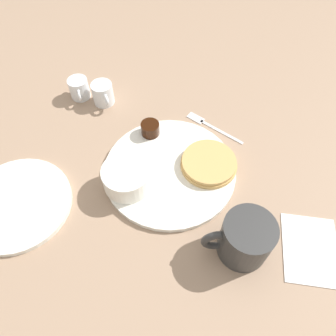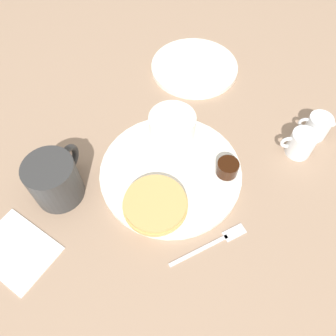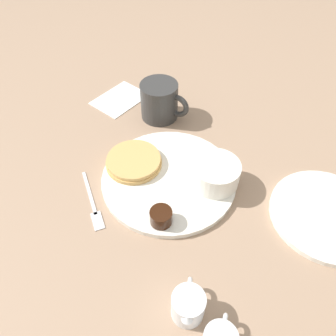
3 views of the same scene
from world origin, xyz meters
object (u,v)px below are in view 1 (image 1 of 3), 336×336
object	(u,v)px
bowl	(127,177)
coffee_mug	(244,239)
plate	(170,170)
creamer_pitcher_near	(103,93)
fork	(208,125)
creamer_pitcher_far	(79,88)

from	to	relation	value
bowl	coffee_mug	size ratio (longest dim) A/B	0.78
plate	bowl	world-z (taller)	bowl
coffee_mug	creamer_pitcher_near	size ratio (longest dim) A/B	1.90
creamer_pitcher_near	fork	xyz separation A→B (m)	(0.03, 0.27, -0.03)
coffee_mug	creamer_pitcher_near	xyz separation A→B (m)	(-0.33, -0.37, -0.02)
plate	creamer_pitcher_far	bearing A→B (deg)	-124.97
plate	creamer_pitcher_near	xyz separation A→B (m)	(-0.18, -0.20, 0.02)
bowl	coffee_mug	xyz separation A→B (m)	(0.09, 0.24, 0.01)
coffee_mug	plate	bearing A→B (deg)	-131.98
creamer_pitcher_near	creamer_pitcher_far	distance (m)	0.07
coffee_mug	bowl	bearing A→B (deg)	-110.74
bowl	creamer_pitcher_near	bearing A→B (deg)	-151.84
coffee_mug	creamer_pitcher_far	distance (m)	0.54
creamer_pitcher_near	creamer_pitcher_far	size ratio (longest dim) A/B	0.96
plate	creamer_pitcher_far	xyz separation A→B (m)	(-0.19, -0.27, 0.02)
bowl	creamer_pitcher_near	size ratio (longest dim) A/B	1.49
coffee_mug	creamer_pitcher_near	bearing A→B (deg)	-131.70
plate	bowl	bearing A→B (deg)	-55.14
creamer_pitcher_near	coffee_mug	bearing A→B (deg)	48.30
plate	bowl	xyz separation A→B (m)	(0.05, -0.08, 0.03)
plate	creamer_pitcher_far	size ratio (longest dim) A/B	4.14
coffee_mug	creamer_pitcher_near	world-z (taller)	coffee_mug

